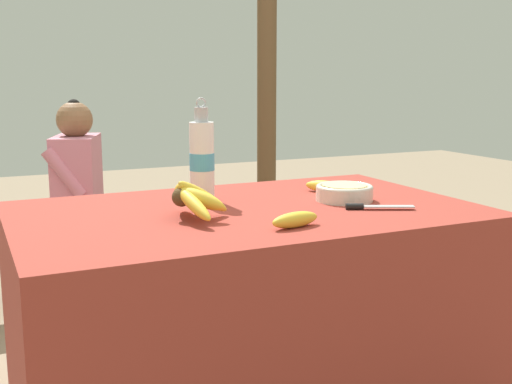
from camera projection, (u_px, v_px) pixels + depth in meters
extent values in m
cube|color=maroon|center=(247.00, 319.00, 2.09)|extent=(1.43, 0.89, 0.74)
sphere|color=#4C381E|center=(181.00, 197.00, 1.85)|extent=(0.06, 0.06, 0.06)
ellipsoid|color=gold|center=(194.00, 204.00, 1.80)|extent=(0.07, 0.19, 0.10)
ellipsoid|color=gold|center=(200.00, 199.00, 1.84)|extent=(0.15, 0.13, 0.09)
ellipsoid|color=gold|center=(203.00, 197.00, 1.88)|extent=(0.17, 0.04, 0.13)
ellipsoid|color=gold|center=(191.00, 194.00, 1.91)|extent=(0.15, 0.15, 0.13)
ellipsoid|color=gold|center=(182.00, 194.00, 1.91)|extent=(0.10, 0.17, 0.12)
cylinder|color=silver|center=(344.00, 194.00, 2.14)|extent=(0.19, 0.19, 0.05)
torus|color=silver|center=(344.00, 187.00, 2.14)|extent=(0.19, 0.19, 0.02)
cylinder|color=#D1B77A|center=(344.00, 186.00, 2.14)|extent=(0.15, 0.15, 0.01)
cylinder|color=white|center=(202.00, 162.00, 2.13)|extent=(0.08, 0.08, 0.26)
cylinder|color=#47A8D1|center=(202.00, 162.00, 2.13)|extent=(0.08, 0.08, 0.06)
cylinder|color=#ADADB2|center=(201.00, 115.00, 2.10)|extent=(0.04, 0.04, 0.05)
torus|color=#ADADB2|center=(201.00, 103.00, 2.09)|extent=(0.04, 0.01, 0.04)
ellipsoid|color=gold|center=(295.00, 220.00, 1.77)|extent=(0.16, 0.07, 0.04)
ellipsoid|color=gold|center=(327.00, 187.00, 2.28)|extent=(0.12, 0.17, 0.04)
cube|color=#BCBCC1|center=(389.00, 206.00, 2.00)|extent=(0.16, 0.09, 0.00)
cylinder|color=black|center=(355.00, 206.00, 2.00)|extent=(0.06, 0.04, 0.02)
cube|color=#4C3823|center=(112.00, 224.00, 3.30)|extent=(1.73, 0.32, 0.04)
cube|color=#4C3823|center=(256.00, 252.00, 3.55)|extent=(0.06, 0.06, 0.38)
cube|color=#4C3823|center=(239.00, 242.00, 3.76)|extent=(0.06, 0.06, 0.38)
cylinder|color=#473828|center=(25.00, 272.00, 3.12)|extent=(0.09, 0.09, 0.42)
cylinder|color=#473828|center=(48.00, 228.00, 3.09)|extent=(0.31, 0.18, 0.09)
cylinder|color=#473828|center=(34.00, 261.00, 3.30)|extent=(0.09, 0.09, 0.42)
cylinder|color=#473828|center=(56.00, 220.00, 3.28)|extent=(0.31, 0.18, 0.09)
cube|color=#C67589|center=(78.00, 181.00, 3.16)|extent=(0.30, 0.39, 0.44)
cylinder|color=#C67589|center=(64.00, 173.00, 2.99)|extent=(0.21, 0.13, 0.25)
cylinder|color=#C67589|center=(76.00, 164.00, 3.30)|extent=(0.21, 0.13, 0.25)
sphere|color=brown|center=(74.00, 120.00, 3.11)|extent=(0.18, 0.18, 0.18)
sphere|color=black|center=(74.00, 106.00, 3.09)|extent=(0.07, 0.07, 0.07)
sphere|color=#4C381E|center=(198.00, 201.00, 3.48)|extent=(0.05, 0.05, 0.05)
ellipsoid|color=olive|center=(203.00, 203.00, 3.43)|extent=(0.05, 0.15, 0.13)
ellipsoid|color=olive|center=(209.00, 201.00, 3.47)|extent=(0.15, 0.12, 0.13)
ellipsoid|color=olive|center=(208.00, 201.00, 3.51)|extent=(0.15, 0.04, 0.09)
ellipsoid|color=olive|center=(203.00, 200.00, 3.53)|extent=(0.14, 0.12, 0.09)
ellipsoid|color=olive|center=(196.00, 199.00, 3.53)|extent=(0.06, 0.16, 0.12)
cylinder|color=brown|center=(267.00, 55.00, 3.86)|extent=(0.12, 0.12, 2.54)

